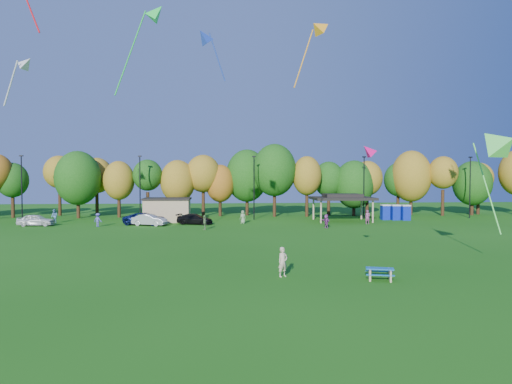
{
  "coord_description": "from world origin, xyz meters",
  "views": [
    {
      "loc": [
        -2.5,
        -24.74,
        6.22
      ],
      "look_at": [
        -0.23,
        6.0,
        5.14
      ],
      "focal_mm": 32.0,
      "sensor_mm": 36.0,
      "label": 1
    }
  ],
  "objects": [
    {
      "name": "kite_10",
      "position": [
        15.91,
        5.04,
        8.51
      ],
      "size": [
        3.07,
        4.89,
        7.92
      ],
      "color": "#5EF857"
    },
    {
      "name": "kite_1",
      "position": [
        -15.03,
        5.64,
        13.39
      ],
      "size": [
        2.13,
        1.19,
        3.39
      ],
      "color": "#BCBCBC"
    },
    {
      "name": "car_d",
      "position": [
        -6.05,
        34.18,
        0.68
      ],
      "size": [
        5.01,
        3.15,
        1.35
      ],
      "primitive_type": "imported",
      "rotation": [
        0.0,
        0.0,
        1.28
      ],
      "color": "black",
      "rests_on": "ground"
    },
    {
      "name": "kite_flyer",
      "position": [
        1.22,
        3.01,
        0.92
      ],
      "size": [
        0.8,
        0.72,
        1.84
      ],
      "primitive_type": "imported",
      "rotation": [
        0.0,
        0.0,
        0.53
      ],
      "color": "beige",
      "rests_on": "ground"
    },
    {
      "name": "car_b",
      "position": [
        -11.62,
        33.07,
        0.72
      ],
      "size": [
        4.63,
        2.88,
        1.44
      ],
      "primitive_type": "imported",
      "rotation": [
        0.0,
        0.0,
        1.23
      ],
      "color": "#ACADB2",
      "rests_on": "ground"
    },
    {
      "name": "car_c",
      "position": [
        -12.25,
        33.89,
        0.77
      ],
      "size": [
        6.05,
        4.07,
        1.54
      ],
      "primitive_type": "imported",
      "rotation": [
        0.0,
        0.0,
        1.27
      ],
      "color": "#0E1A54",
      "rests_on": "ground"
    },
    {
      "name": "ground",
      "position": [
        0.0,
        0.0,
        0.0
      ],
      "size": [
        160.0,
        160.0,
        0.0
      ],
      "primitive_type": "plane",
      "color": "#19600F",
      "rests_on": "ground"
    },
    {
      "name": "kite_13",
      "position": [
        6.81,
        3.92,
        7.85
      ],
      "size": [
        1.22,
        0.94,
        1.17
      ],
      "color": "#EE0D6F"
    },
    {
      "name": "far_person_3",
      "position": [
        -17.73,
        32.24,
        0.84
      ],
      "size": [
        1.25,
        1.04,
        1.68
      ],
      "primitive_type": "imported",
      "rotation": [
        0.0,
        0.0,
        2.68
      ],
      "color": "#514FAE",
      "rests_on": "ground"
    },
    {
      "name": "far_person_2",
      "position": [
        -4.56,
        28.17,
        0.86
      ],
      "size": [
        0.57,
        1.06,
        1.71
      ],
      "primitive_type": "imported",
      "rotation": [
        0.0,
        0.0,
        4.87
      ],
      "color": "#698A54",
      "rests_on": "ground"
    },
    {
      "name": "far_person_4",
      "position": [
        -24.71,
        37.21,
        0.91
      ],
      "size": [
        1.12,
        1.08,
        1.82
      ],
      "primitive_type": "imported",
      "rotation": [
        0.0,
        0.0,
        5.66
      ],
      "color": "#538AB7",
      "rests_on": "ground"
    },
    {
      "name": "kite_5",
      "position": [
        -3.98,
        13.59,
        17.74
      ],
      "size": [
        2.85,
        1.86,
        4.55
      ],
      "color": "#1D39A1"
    },
    {
      "name": "car_a",
      "position": [
        -25.69,
        33.71,
        0.74
      ],
      "size": [
        4.35,
        1.77,
        1.48
      ],
      "primitive_type": "imported",
      "rotation": [
        0.0,
        0.0,
        1.57
      ],
      "color": "white",
      "rests_on": "ground"
    },
    {
      "name": "far_person_1",
      "position": [
        0.17,
        34.84,
        0.86
      ],
      "size": [
        1.0,
        0.92,
        1.72
      ],
      "primitive_type": "imported",
      "rotation": [
        0.0,
        0.0,
        5.7
      ],
      "color": "gray",
      "rests_on": "ground"
    },
    {
      "name": "far_person_5",
      "position": [
        9.87,
        28.77,
        0.84
      ],
      "size": [
        1.06,
        1.62,
        1.67
      ],
      "primitive_type": "imported",
      "rotation": [
        0.0,
        0.0,
        5.11
      ],
      "color": "#8D3A8A",
      "rests_on": "ground"
    },
    {
      "name": "kite_6",
      "position": [
        -7.59,
        11.6,
        18.85
      ],
      "size": [
        4.3,
        1.46,
        7.37
      ],
      "color": "#1DD93C"
    },
    {
      "name": "pavilion",
      "position": [
        14.0,
        37.0,
        3.23
      ],
      "size": [
        8.2,
        6.2,
        3.77
      ],
      "color": "tan",
      "rests_on": "ground"
    },
    {
      "name": "porta_potties",
      "position": [
        21.92,
        37.97,
        1.1
      ],
      "size": [
        3.75,
        2.09,
        2.18
      ],
      "color": "#0D23AC",
      "rests_on": "ground"
    },
    {
      "name": "lamp_posts",
      "position": [
        2.0,
        40.0,
        4.9
      ],
      "size": [
        64.5,
        0.25,
        9.09
      ],
      "color": "black",
      "rests_on": "ground"
    },
    {
      "name": "tree_line",
      "position": [
        -1.03,
        45.51,
        5.91
      ],
      "size": [
        93.57,
        10.55,
        11.15
      ],
      "color": "black",
      "rests_on": "ground"
    },
    {
      "name": "kite_2",
      "position": [
        5.23,
        10.32,
        17.61
      ],
      "size": [
        3.31,
        1.89,
        5.51
      ],
      "color": "#FF9F1A"
    },
    {
      "name": "utility_building",
      "position": [
        -10.0,
        38.0,
        1.64
      ],
      "size": [
        6.3,
        4.3,
        3.25
      ],
      "color": "tan",
      "rests_on": "ground"
    },
    {
      "name": "far_person_0",
      "position": [
        16.29,
        32.95,
        0.91
      ],
      "size": [
        0.67,
        0.45,
        1.81
      ],
      "primitive_type": "imported",
      "rotation": [
        0.0,
        0.0,
        0.03
      ],
      "color": "#9C497E",
      "rests_on": "ground"
    },
    {
      "name": "picnic_table",
      "position": [
        6.9,
        1.76,
        0.41
      ],
      "size": [
        1.93,
        1.73,
        0.7
      ],
      "rotation": [
        0.0,
        0.0,
        -0.27
      ],
      "color": "tan",
      "rests_on": "ground"
    }
  ]
}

